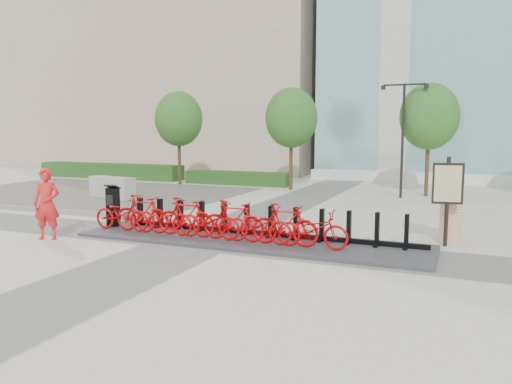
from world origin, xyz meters
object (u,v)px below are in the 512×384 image
at_px(bike_0, 122,214).
at_px(construction_barrel, 451,221).
at_px(map_sign, 448,187).
at_px(worker_red, 47,204).
at_px(kiosk, 113,206).
at_px(jersey_barrier, 112,187).

distance_m(bike_0, construction_barrel, 9.25).
bearing_deg(construction_barrel, map_sign, -97.46).
bearing_deg(worker_red, construction_barrel, -0.72).
distance_m(bike_0, kiosk, 0.78).
bearing_deg(kiosk, map_sign, 2.11).
xyz_separation_m(worker_red, map_sign, (10.13, 3.34, 0.55)).
height_order(worker_red, construction_barrel, worker_red).
relative_size(jersey_barrier, map_sign, 1.04).
relative_size(bike_0, jersey_barrier, 0.76).
bearing_deg(kiosk, bike_0, -39.13).
xyz_separation_m(jersey_barrier, map_sign, (14.01, -4.21, 1.07)).
xyz_separation_m(worker_red, construction_barrel, (10.23, 4.06, -0.44)).
xyz_separation_m(kiosk, jersey_barrier, (-4.57, 5.64, -0.23)).
relative_size(kiosk, map_sign, 0.55).
distance_m(kiosk, construction_barrel, 9.77).
relative_size(kiosk, construction_barrel, 1.18).
bearing_deg(construction_barrel, bike_0, -163.95).
height_order(bike_0, map_sign, map_sign).
bearing_deg(bike_0, map_sign, -78.17).
relative_size(construction_barrel, jersey_barrier, 0.45).
bearing_deg(kiosk, construction_barrel, 6.18).
height_order(bike_0, worker_red, worker_red).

